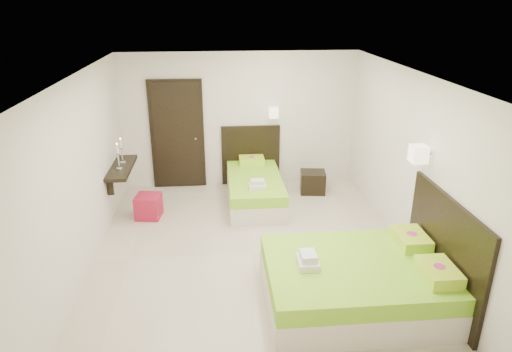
{
  "coord_description": "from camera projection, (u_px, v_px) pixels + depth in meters",
  "views": [
    {
      "loc": [
        -0.45,
        -5.82,
        3.51
      ],
      "look_at": [
        0.1,
        0.3,
        1.1
      ],
      "focal_mm": 32.0,
      "sensor_mm": 36.0,
      "label": 1
    }
  ],
  "objects": [
    {
      "name": "bed_single",
      "position": [
        255.0,
        186.0,
        8.36
      ],
      "size": [
        1.15,
        1.91,
        1.58
      ],
      "color": "beige",
      "rests_on": "ground"
    },
    {
      "name": "ottoman",
      "position": [
        149.0,
        206.0,
        7.75
      ],
      "size": [
        0.45,
        0.45,
        0.4
      ],
      "primitive_type": "cube",
      "rotation": [
        0.0,
        0.0,
        -0.15
      ],
      "color": "maroon",
      "rests_on": "ground"
    },
    {
      "name": "door",
      "position": [
        177.0,
        135.0,
        8.73
      ],
      "size": [
        1.02,
        0.15,
        2.14
      ],
      "color": "black",
      "rests_on": "ground"
    },
    {
      "name": "nightstand",
      "position": [
        313.0,
        182.0,
        8.76
      ],
      "size": [
        0.51,
        0.47,
        0.41
      ],
      "primitive_type": "cube",
      "rotation": [
        0.0,
        0.0,
        -0.13
      ],
      "color": "black",
      "rests_on": "ground"
    },
    {
      "name": "bed_double",
      "position": [
        362.0,
        280.0,
        5.52
      ],
      "size": [
        2.17,
        1.84,
        1.79
      ],
      "color": "beige",
      "rests_on": "ground"
    },
    {
      "name": "console_shelf",
      "position": [
        121.0,
        168.0,
        7.73
      ],
      "size": [
        0.35,
        1.2,
        0.78
      ],
      "color": "black",
      "rests_on": "ground"
    },
    {
      "name": "floor",
      "position": [
        251.0,
        253.0,
        6.71
      ],
      "size": [
        5.5,
        5.5,
        0.0
      ],
      "primitive_type": "plane",
      "color": "#BFB39F",
      "rests_on": "ground"
    }
  ]
}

